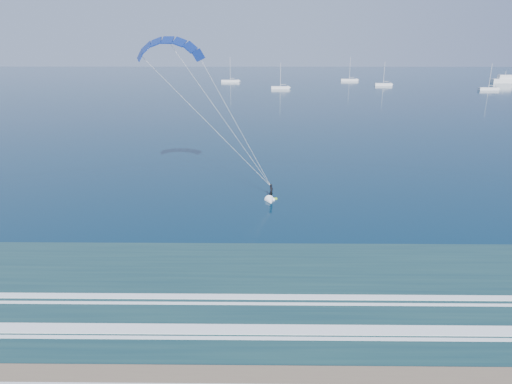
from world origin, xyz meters
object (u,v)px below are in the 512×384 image
at_px(motor_yacht, 506,80).
at_px(sailboat_1, 230,81).
at_px(sailboat_5, 489,89).
at_px(sailboat_2, 280,87).
at_px(sailboat_3, 349,80).
at_px(sailboat_4, 383,84).
at_px(kitesurfer_rig, 220,115).

relative_size(motor_yacht, sailboat_1, 1.17).
bearing_deg(sailboat_5, sailboat_2, 176.56).
distance_m(sailboat_3, sailboat_4, 34.27).
bearing_deg(motor_yacht, sailboat_4, -165.39).
relative_size(kitesurfer_rig, motor_yacht, 1.29).
xyz_separation_m(sailboat_1, sailboat_3, (65.12, 9.26, 0.00)).
relative_size(sailboat_1, sailboat_5, 1.15).
relative_size(sailboat_1, sailboat_2, 1.15).
bearing_deg(kitesurfer_rig, motor_yacht, 55.81).
xyz_separation_m(motor_yacht, sailboat_1, (-143.54, 5.67, -0.94)).
xyz_separation_m(kitesurfer_rig, motor_yacht, (131.64, 193.82, -8.56)).
height_order(motor_yacht, sailboat_4, sailboat_4).
distance_m(sailboat_1, sailboat_2, 49.81).
bearing_deg(sailboat_1, kitesurfer_rig, -86.59).
relative_size(kitesurfer_rig, sailboat_3, 1.53).
relative_size(motor_yacht, sailboat_3, 1.18).
distance_m(sailboat_3, sailboat_5, 75.86).
bearing_deg(sailboat_5, sailboat_1, 157.01).
xyz_separation_m(sailboat_1, sailboat_2, (24.94, -43.11, -0.01)).
xyz_separation_m(sailboat_2, sailboat_3, (40.18, 52.38, 0.01)).
distance_m(motor_yacht, sailboat_3, 79.84).
bearing_deg(motor_yacht, kitesurfer_rig, -124.19).
relative_size(sailboat_2, sailboat_5, 1.00).
xyz_separation_m(kitesurfer_rig, sailboat_1, (-11.90, 199.49, -9.50)).
xyz_separation_m(sailboat_1, sailboat_5, (114.31, -48.49, -0.01)).
xyz_separation_m(kitesurfer_rig, sailboat_3, (53.22, 208.75, -9.50)).
bearing_deg(sailboat_3, kitesurfer_rig, -104.30).
distance_m(sailboat_2, sailboat_5, 89.53).
bearing_deg(sailboat_5, motor_yacht, 55.67).
bearing_deg(sailboat_1, sailboat_2, -59.95).
xyz_separation_m(sailboat_1, sailboat_4, (75.51, -23.40, -0.01)).
xyz_separation_m(kitesurfer_rig, sailboat_5, (102.41, 151.00, -9.51)).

